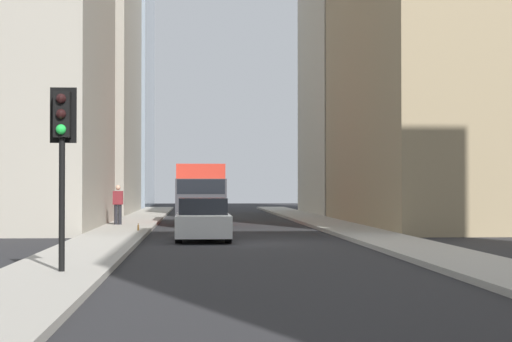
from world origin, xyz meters
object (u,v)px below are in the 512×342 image
at_px(delivery_truck, 201,194).
at_px(sedan_white, 203,221).
at_px(pedestrian, 118,203).
at_px(discarded_bottle, 138,228).
at_px(traffic_light_foreground, 62,136).

relative_size(delivery_truck, sedan_white, 1.50).
distance_m(delivery_truck, pedestrian, 4.68).
bearing_deg(delivery_truck, sedan_white, -180.00).
height_order(pedestrian, discarded_bottle, pedestrian).
height_order(delivery_truck, discarded_bottle, delivery_truck).
xyz_separation_m(delivery_truck, pedestrian, (-2.94, 3.62, -0.38)).
bearing_deg(sedan_white, discarded_bottle, 29.66).
xyz_separation_m(sedan_white, discarded_bottle, (4.21, 2.40, -0.42)).
relative_size(traffic_light_foreground, pedestrian, 2.10).
bearing_deg(delivery_truck, discarded_bottle, 164.02).
distance_m(pedestrian, discarded_bottle, 5.64).
bearing_deg(pedestrian, traffic_light_foreground, -178.04).
height_order(sedan_white, pedestrian, pedestrian).
relative_size(delivery_truck, discarded_bottle, 23.93).
height_order(sedan_white, discarded_bottle, sedan_white).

